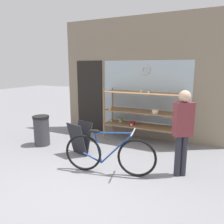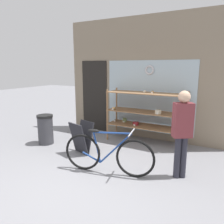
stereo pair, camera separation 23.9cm
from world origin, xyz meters
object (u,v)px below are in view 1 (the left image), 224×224
(display_case, at_px, (142,111))
(trash_bin, at_px, (42,129))
(sandwich_board, at_px, (80,138))
(pedestrian, at_px, (183,127))
(bicycle, at_px, (109,154))

(display_case, relative_size, trash_bin, 2.66)
(sandwich_board, distance_m, trash_bin, 1.20)
(sandwich_board, distance_m, pedestrian, 2.24)
(pedestrian, height_order, trash_bin, pedestrian)
(bicycle, bearing_deg, sandwich_board, 139.74)
(display_case, relative_size, bicycle, 1.18)
(display_case, distance_m, trash_bin, 2.56)
(pedestrian, bearing_deg, trash_bin, 144.56)
(display_case, bearing_deg, trash_bin, -149.24)
(sandwich_board, xyz_separation_m, trash_bin, (-1.19, 0.08, 0.03))
(display_case, distance_m, pedestrian, 1.87)
(bicycle, distance_m, pedestrian, 1.39)
(display_case, height_order, bicycle, display_case)
(bicycle, bearing_deg, pedestrian, 10.48)
(bicycle, relative_size, pedestrian, 1.09)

